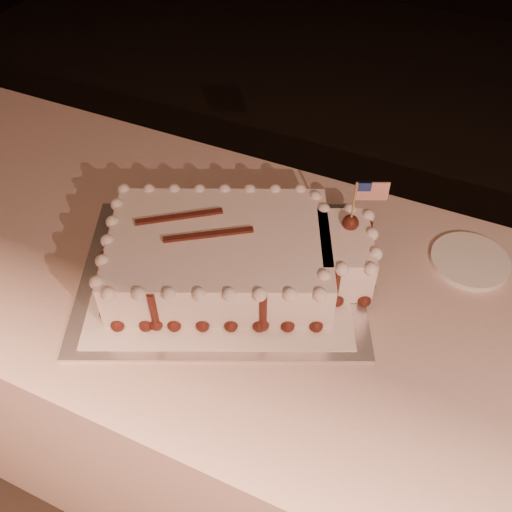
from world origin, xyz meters
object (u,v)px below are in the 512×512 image
at_px(side_plate, 470,261).
at_px(banquet_table, 305,399).
at_px(sheet_cake, 236,254).
at_px(cake_board, 222,274).

bearing_deg(side_plate, banquet_table, -136.57).
relative_size(banquet_table, sheet_cake, 4.13).
distance_m(banquet_table, side_plate, 0.52).
bearing_deg(sheet_cake, side_plate, 28.51).
xyz_separation_m(banquet_table, cake_board, (-0.21, -0.01, 0.38)).
distance_m(cake_board, sheet_cake, 0.07).
bearing_deg(cake_board, side_plate, 3.96).
height_order(banquet_table, sheet_cake, sheet_cake).
bearing_deg(sheet_cake, banquet_table, -2.02).
xyz_separation_m(banquet_table, sheet_cake, (-0.18, 0.01, 0.44)).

